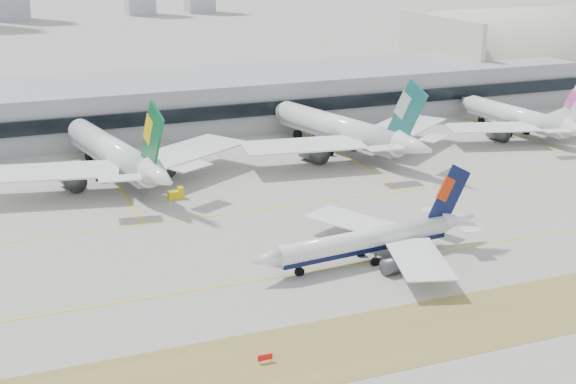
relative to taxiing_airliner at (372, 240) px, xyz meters
name	(u,v)px	position (x,y,z in m)	size (l,w,h in m)	color
ground	(310,260)	(-10.55, 4.13, -3.94)	(3000.00, 3000.00, 0.00)	#999790
taxiing_airliner	(372,240)	(0.00, 0.00, 0.00)	(48.62, 42.04, 16.33)	white
widebody_eva	(115,155)	(-34.95, 67.75, 2.53)	(67.14, 66.56, 24.34)	white
widebody_cathay	(344,131)	(27.17, 69.53, 2.55)	(66.30, 66.18, 24.41)	white
widebody_china_air	(521,119)	(84.58, 68.30, 1.40)	(56.08, 55.15, 20.09)	white
terminal	(165,103)	(-10.55, 118.97, 3.57)	(280.00, 43.10, 15.00)	gray
hangar	(532,83)	(144.01, 139.13, -3.80)	(91.00, 60.00, 60.00)	beige
hold_sign_left	(265,357)	(-31.15, -27.87, -3.06)	(2.20, 0.15, 1.35)	red
gse_b	(176,194)	(-24.91, 48.45, -2.89)	(3.55, 2.00, 2.60)	yellow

